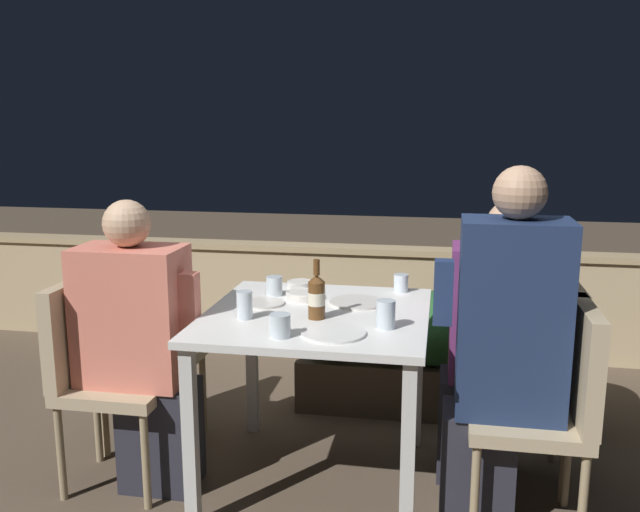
{
  "coord_description": "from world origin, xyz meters",
  "views": [
    {
      "loc": [
        0.49,
        -2.62,
        1.54
      ],
      "look_at": [
        0.0,
        0.07,
        0.98
      ],
      "focal_mm": 38.0,
      "sensor_mm": 36.0,
      "label": 1
    }
  ],
  "objects_px": {
    "person_coral_top": "(142,347)",
    "person_navy_jumper": "(502,351)",
    "chair_left_near": "(98,362)",
    "person_purple_stripe": "(495,344)",
    "potted_plant": "(551,345)",
    "beer_bottle": "(317,296)",
    "chair_left_far": "(130,338)",
    "chair_right_far": "(543,363)",
    "chair_right_near": "(554,396)"
  },
  "relations": [
    {
      "from": "chair_left_far",
      "to": "chair_right_near",
      "type": "bearing_deg",
      "value": -10.75
    },
    {
      "from": "person_navy_jumper",
      "to": "potted_plant",
      "type": "distance_m",
      "value": 0.92
    },
    {
      "from": "chair_right_near",
      "to": "potted_plant",
      "type": "relative_size",
      "value": 1.19
    },
    {
      "from": "chair_right_near",
      "to": "chair_right_far",
      "type": "bearing_deg",
      "value": 88.9
    },
    {
      "from": "chair_right_far",
      "to": "potted_plant",
      "type": "height_order",
      "value": "chair_right_far"
    },
    {
      "from": "person_coral_top",
      "to": "chair_right_near",
      "type": "distance_m",
      "value": 1.63
    },
    {
      "from": "chair_left_near",
      "to": "chair_right_far",
      "type": "xyz_separation_m",
      "value": [
        1.83,
        0.32,
        0.0
      ]
    },
    {
      "from": "chair_left_far",
      "to": "chair_right_near",
      "type": "relative_size",
      "value": 1.0
    },
    {
      "from": "beer_bottle",
      "to": "chair_left_far",
      "type": "bearing_deg",
      "value": 164.25
    },
    {
      "from": "person_purple_stripe",
      "to": "potted_plant",
      "type": "relative_size",
      "value": 1.64
    },
    {
      "from": "person_coral_top",
      "to": "chair_left_far",
      "type": "relative_size",
      "value": 1.39
    },
    {
      "from": "person_coral_top",
      "to": "person_purple_stripe",
      "type": "bearing_deg",
      "value": 12.44
    },
    {
      "from": "person_purple_stripe",
      "to": "beer_bottle",
      "type": "relative_size",
      "value": 5.08
    },
    {
      "from": "chair_left_near",
      "to": "person_coral_top",
      "type": "xyz_separation_m",
      "value": [
        0.2,
        0.0,
        0.08
      ]
    },
    {
      "from": "beer_bottle",
      "to": "chair_left_near",
      "type": "bearing_deg",
      "value": -176.58
    },
    {
      "from": "chair_left_near",
      "to": "beer_bottle",
      "type": "relative_size",
      "value": 3.69
    },
    {
      "from": "chair_left_near",
      "to": "beer_bottle",
      "type": "distance_m",
      "value": 0.97
    },
    {
      "from": "chair_left_near",
      "to": "potted_plant",
      "type": "height_order",
      "value": "chair_left_near"
    },
    {
      "from": "beer_bottle",
      "to": "chair_right_near",
      "type": "bearing_deg",
      "value": -5.41
    },
    {
      "from": "chair_right_far",
      "to": "beer_bottle",
      "type": "xyz_separation_m",
      "value": [
        -0.91,
        -0.26,
        0.31
      ]
    },
    {
      "from": "chair_right_far",
      "to": "person_purple_stripe",
      "type": "height_order",
      "value": "person_purple_stripe"
    },
    {
      "from": "chair_left_far",
      "to": "potted_plant",
      "type": "height_order",
      "value": "chair_left_far"
    },
    {
      "from": "chair_right_near",
      "to": "potted_plant",
      "type": "bearing_deg",
      "value": 82.25
    },
    {
      "from": "person_navy_jumper",
      "to": "chair_right_far",
      "type": "xyz_separation_m",
      "value": [
        0.2,
        0.35,
        -0.16
      ]
    },
    {
      "from": "person_coral_top",
      "to": "beer_bottle",
      "type": "height_order",
      "value": "person_coral_top"
    },
    {
      "from": "chair_left_far",
      "to": "person_navy_jumper",
      "type": "xyz_separation_m",
      "value": [
        1.64,
        -0.35,
        0.16
      ]
    },
    {
      "from": "person_coral_top",
      "to": "person_purple_stripe",
      "type": "distance_m",
      "value": 1.47
    },
    {
      "from": "person_navy_jumper",
      "to": "chair_right_far",
      "type": "height_order",
      "value": "person_navy_jumper"
    },
    {
      "from": "person_coral_top",
      "to": "potted_plant",
      "type": "relative_size",
      "value": 1.66
    },
    {
      "from": "chair_left_near",
      "to": "person_purple_stripe",
      "type": "xyz_separation_m",
      "value": [
        1.63,
        0.32,
        0.07
      ]
    },
    {
      "from": "person_purple_stripe",
      "to": "beer_bottle",
      "type": "bearing_deg",
      "value": -159.84
    },
    {
      "from": "chair_left_near",
      "to": "potted_plant",
      "type": "distance_m",
      "value": 2.1
    },
    {
      "from": "person_coral_top",
      "to": "chair_left_near",
      "type": "bearing_deg",
      "value": -180.0
    },
    {
      "from": "chair_left_far",
      "to": "chair_right_far",
      "type": "height_order",
      "value": "same"
    },
    {
      "from": "person_coral_top",
      "to": "beer_bottle",
      "type": "relative_size",
      "value": 5.12
    },
    {
      "from": "chair_left_far",
      "to": "potted_plant",
      "type": "bearing_deg",
      "value": 14.05
    },
    {
      "from": "chair_left_far",
      "to": "potted_plant",
      "type": "xyz_separation_m",
      "value": [
        1.95,
        0.49,
        -0.08
      ]
    },
    {
      "from": "chair_right_near",
      "to": "potted_plant",
      "type": "height_order",
      "value": "chair_right_near"
    },
    {
      "from": "person_navy_jumper",
      "to": "beer_bottle",
      "type": "xyz_separation_m",
      "value": [
        -0.71,
        0.09,
        0.15
      ]
    },
    {
      "from": "person_coral_top",
      "to": "person_navy_jumper",
      "type": "relative_size",
      "value": 0.89
    },
    {
      "from": "person_coral_top",
      "to": "person_navy_jumper",
      "type": "bearing_deg",
      "value": -1.22
    },
    {
      "from": "person_navy_jumper",
      "to": "potted_plant",
      "type": "xyz_separation_m",
      "value": [
        0.31,
        0.84,
        -0.24
      ]
    },
    {
      "from": "beer_bottle",
      "to": "potted_plant",
      "type": "distance_m",
      "value": 1.32
    },
    {
      "from": "chair_right_far",
      "to": "beer_bottle",
      "type": "bearing_deg",
      "value": -163.98
    },
    {
      "from": "chair_left_far",
      "to": "chair_right_far",
      "type": "xyz_separation_m",
      "value": [
        1.84,
        -0.0,
        0.0
      ]
    },
    {
      "from": "chair_right_near",
      "to": "person_navy_jumper",
      "type": "bearing_deg",
      "value": 180.0
    },
    {
      "from": "chair_left_near",
      "to": "person_navy_jumper",
      "type": "height_order",
      "value": "person_navy_jumper"
    },
    {
      "from": "chair_left_near",
      "to": "chair_right_far",
      "type": "bearing_deg",
      "value": 9.81
    },
    {
      "from": "person_coral_top",
      "to": "chair_left_far",
      "type": "distance_m",
      "value": 0.39
    },
    {
      "from": "person_purple_stripe",
      "to": "person_navy_jumper",
      "type": "bearing_deg",
      "value": -90.26
    }
  ]
}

